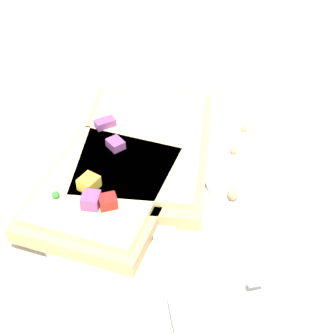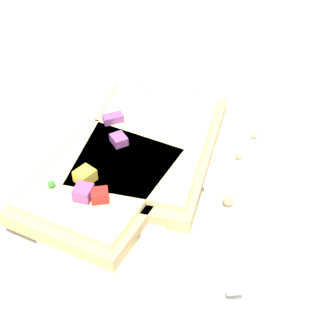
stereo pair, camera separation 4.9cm
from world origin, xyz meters
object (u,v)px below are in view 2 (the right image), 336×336
fork (209,184)px  pizza_slice_main (148,147)px  plate (168,181)px  pizza_slice_corner (102,184)px  knife (153,234)px

fork → pizza_slice_main: pizza_slice_main is taller
plate → pizza_slice_corner: pizza_slice_corner is taller
knife → fork: bearing=-41.3°
knife → pizza_slice_main: bearing=1.8°
plate → fork: (-0.03, 0.02, 0.01)m
knife → pizza_slice_main: (-0.01, -0.10, 0.01)m
fork → knife: size_ratio=0.93×
fork → pizza_slice_corner: size_ratio=1.17×
plate → fork: bearing=150.5°
plate → pizza_slice_corner: (0.06, 0.01, 0.02)m
pizza_slice_main → pizza_slice_corner: (0.05, 0.04, 0.00)m
knife → pizza_slice_corner: 0.07m
plate → fork: 0.04m
knife → pizza_slice_main: size_ratio=1.08×
plate → pizza_slice_main: pizza_slice_main is taller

